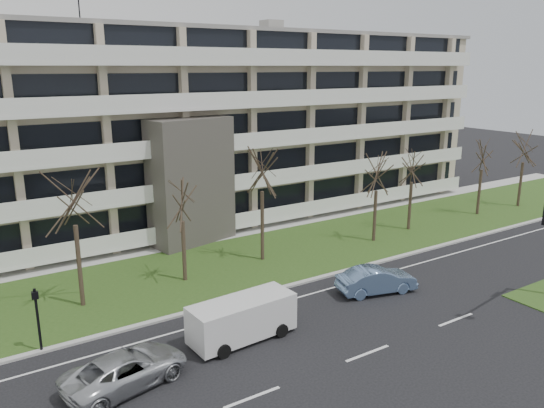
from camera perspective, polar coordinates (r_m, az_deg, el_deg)
ground at (r=24.99m, az=10.24°, el=-15.54°), size 160.00×160.00×0.00m
grass_verge at (r=34.59m, az=-4.61°, el=-6.49°), size 90.00×10.00×0.06m
curb at (r=30.59m, az=-0.10°, el=-9.29°), size 90.00×0.35×0.12m
sidewalk at (r=39.25m, az=-8.44°, el=-3.99°), size 90.00×2.00×0.08m
lane_edge_line at (r=29.47m, az=1.50°, el=-10.38°), size 90.00×0.12×0.01m
apartment_building at (r=43.82m, az=-12.57°, el=7.93°), size 60.50×15.10×18.75m
silver_pickup at (r=22.93m, az=-15.41°, el=-16.78°), size 5.48×3.41×1.41m
blue_sedan at (r=30.80m, az=11.17°, el=-8.02°), size 4.77×2.66×1.49m
white_van at (r=25.29m, az=-3.10°, el=-11.88°), size 5.19×2.34×1.97m
pedestrian_signal at (r=25.98m, az=-23.95°, el=-10.58°), size 0.32×0.26×3.06m
tree_2 at (r=28.67m, az=-20.70°, el=1.19°), size 4.03×4.03×8.06m
tree_3 at (r=30.89m, az=-9.70°, el=0.70°), size 3.31×3.31×6.62m
tree_4 at (r=33.59m, az=-1.08°, el=4.38°), size 4.17×4.17×8.34m
tree_5 at (r=38.39m, az=11.24°, el=3.54°), size 3.39×3.39×6.78m
tree_6 at (r=41.80m, az=14.90°, el=4.29°), size 3.42×3.42×6.84m
tree_7 at (r=48.13m, az=21.77°, el=5.21°), size 3.51×3.51×7.02m
tree_8 at (r=52.43m, az=25.57°, el=5.78°), size 3.66×3.66×7.32m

